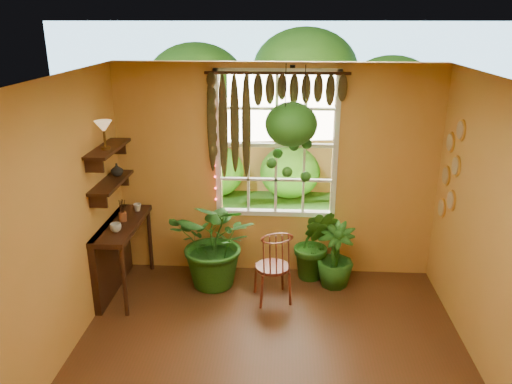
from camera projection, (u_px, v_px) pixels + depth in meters
ceiling at (271, 88)px, 3.68m from camera, size 4.50×4.50×0.00m
wall_back at (276, 173)px, 6.24m from camera, size 4.00×0.00×4.00m
wall_left at (35, 246)px, 4.24m from camera, size 0.00×4.50×4.50m
window at (276, 145)px, 6.16m from camera, size 1.52×0.10×1.86m
valance_vine at (270, 100)px, 5.86m from camera, size 1.70×0.12×1.10m
string_lights at (214, 142)px, 6.10m from camera, size 0.03×0.03×1.54m
wall_plates at (450, 171)px, 5.63m from camera, size 0.04×0.32×1.10m
counter_ledge at (115, 249)px, 6.01m from camera, size 0.40×1.20×0.90m
shelf_lower at (111, 182)px, 5.72m from camera, size 0.25×0.90×0.04m
shelf_upper at (108, 148)px, 5.59m from camera, size 0.25×0.90×0.04m
backyard at (292, 112)px, 10.60m from camera, size 14.00×10.00×12.00m
windsor_chair at (273, 277)px, 5.86m from camera, size 0.50×0.51×1.07m
potted_plant_left at (217, 242)px, 6.11m from camera, size 1.25×1.14×1.18m
potted_plant_mid at (315, 244)px, 6.29m from camera, size 0.62×0.54×0.97m
potted_plant_right at (335, 255)px, 6.16m from camera, size 0.54×0.54×0.82m
hanging_basket at (291, 132)px, 5.72m from camera, size 0.60×0.60×1.33m
cup_a at (116, 228)px, 5.62m from camera, size 0.15×0.15×0.10m
cup_b at (137, 207)px, 6.23m from camera, size 0.13×0.13×0.09m
brush_jar at (122, 211)px, 5.89m from camera, size 0.09×0.09×0.33m
shelf_vase at (117, 170)px, 5.88m from camera, size 0.18×0.18×0.15m
tiffany_lamp at (104, 128)px, 5.40m from camera, size 0.19×0.19×0.32m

